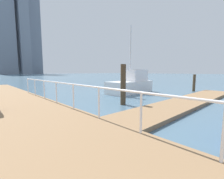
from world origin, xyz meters
TOP-DOWN VIEW (x-y plane):
  - ground_plane at (0.00, 20.00)m, footprint 300.00×300.00m
  - floating_dock at (3.62, 11.22)m, footprint 14.23×2.00m
  - dock_piling_0 at (2.67, 15.87)m, footprint 0.30×0.30m
  - dock_piling_1 at (5.42, 16.96)m, footprint 0.34×0.34m
  - dock_piling_3 at (10.23, 13.13)m, footprint 0.26×0.26m
  - dock_piling_5 at (0.37, 13.70)m, footprint 0.32×0.32m
  - moored_boat_0 at (4.86, 16.82)m, footprint 5.00×2.27m
  - skyline_tower_2 at (14.74, 147.42)m, footprint 13.83×8.41m
  - skyline_tower_3 at (26.67, 146.85)m, footprint 8.08×11.84m
  - skyline_tower_4 at (38.12, 162.82)m, footprint 12.68×13.73m

SIDE VIEW (x-z plane):
  - ground_plane at x=0.00m, z-range 0.00..0.00m
  - floating_dock at x=3.62m, z-range 0.00..0.18m
  - moored_boat_0 at x=4.86m, z-range -2.22..3.91m
  - dock_piling_1 at x=5.42m, z-range 0.00..1.70m
  - dock_piling_3 at x=10.23m, z-range 0.00..1.71m
  - dock_piling_5 at x=0.37m, z-range 0.00..2.41m
  - dock_piling_0 at x=2.67m, z-range 0.00..2.48m
  - skyline_tower_4 at x=38.12m, z-range 0.00..66.92m
  - skyline_tower_2 at x=14.74m, z-range 0.00..69.17m
  - skyline_tower_3 at x=26.67m, z-range 0.00..76.61m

